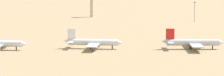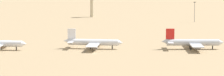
% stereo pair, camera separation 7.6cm
% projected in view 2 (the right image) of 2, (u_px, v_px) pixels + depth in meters
% --- Properties ---
extents(ground, '(4000.00, 4000.00, 0.00)m').
position_uv_depth(ground, '(93.00, 53.00, 269.28)').
color(ground, '#9E8460').
extents(parked_jet_white_4, '(33.71, 28.70, 11.16)m').
position_uv_depth(parked_jet_white_4, '(93.00, 42.00, 283.72)').
color(parked_jet_white_4, silver).
rests_on(parked_jet_white_4, ground).
extents(parked_jet_red_5, '(34.95, 29.36, 11.55)m').
position_uv_depth(parked_jet_red_5, '(192.00, 42.00, 282.19)').
color(parked_jet_red_5, silver).
rests_on(parked_jet_red_5, ground).
extents(control_tower, '(5.20, 5.20, 22.52)m').
position_uv_depth(control_tower, '(92.00, 2.00, 457.10)').
color(control_tower, '#C6B793').
rests_on(control_tower, ground).
extents(light_pole_mid, '(1.80, 0.50, 16.58)m').
position_uv_depth(light_pole_mid, '(195.00, 10.00, 417.15)').
color(light_pole_mid, '#59595E').
rests_on(light_pole_mid, ground).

